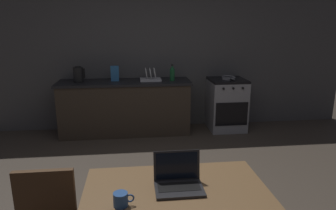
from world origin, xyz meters
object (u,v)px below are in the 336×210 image
electric_kettle (78,75)px  frying_pan (229,78)px  laptop (178,181)px  coffee_mug (121,199)px  cereal_box (115,73)px  bottle (172,73)px  stove_oven (226,104)px  dining_table (178,205)px  dish_rack (151,78)px

electric_kettle → frying_pan: (2.47, -0.03, -0.10)m
laptop → electric_kettle: (-1.15, 3.15, 0.24)m
coffee_mug → cereal_box: cereal_box is taller
bottle → coffee_mug: (-0.73, -3.28, -0.24)m
electric_kettle → bottle: size_ratio=0.95×
stove_oven → cereal_box: (-1.89, 0.02, 0.57)m
stove_oven → electric_kettle: electric_kettle is taller
frying_pan → cereal_box: (-1.90, 0.05, 0.10)m
stove_oven → cereal_box: bearing=179.3°
dining_table → electric_kettle: bearing=109.1°
laptop → dish_rack: 3.16m
coffee_mug → dish_rack: (0.38, 3.33, 0.17)m
bottle → coffee_mug: size_ratio=2.09×
dining_table → electric_kettle: 3.47m
stove_oven → dining_table: stove_oven is taller
coffee_mug → electric_kettle: bearing=103.1°
frying_pan → cereal_box: size_ratio=1.63×
frying_pan → dish_rack: (-1.32, 0.03, 0.02)m
electric_kettle → bottle: bottle is taller
stove_oven → dish_rack: bearing=179.9°
laptop → frying_pan: size_ratio=0.79×
laptop → bottle: 3.13m
stove_oven → coffee_mug: 3.75m
bottle → dish_rack: 0.37m
laptop → frying_pan: laptop is taller
electric_kettle → dining_table: bearing=-70.9°
stove_oven → cereal_box: size_ratio=3.56×
laptop → dining_table: bearing=-91.7°
stove_oven → coffee_mug: (-1.69, -3.33, 0.33)m
electric_kettle → cereal_box: bearing=2.0°
frying_pan → dish_rack: dish_rack is taller
stove_oven → dish_rack: size_ratio=2.61×
laptop → coffee_mug: (-0.38, -0.17, -0.00)m
cereal_box → dish_rack: cereal_box is taller
stove_oven → cereal_box: 1.97m
frying_pan → cereal_box: bearing=178.5°
bottle → coffee_mug: bearing=-102.6°
frying_pan → dish_rack: size_ratio=1.19×
bottle → dish_rack: size_ratio=0.78×
stove_oven → bottle: bottle is taller
bottle → frying_pan: (0.96, 0.02, -0.10)m
dish_rack → cereal_box: bearing=178.0°
stove_oven → dish_rack: (-1.31, 0.00, 0.49)m
bottle → stove_oven: bearing=2.8°
frying_pan → dish_rack: 1.32m
dining_table → frying_pan: bearing=67.5°
laptop → frying_pan: bearing=75.3°
coffee_mug → dish_rack: size_ratio=0.38×
dining_table → laptop: size_ratio=3.83×
frying_pan → coffee_mug: bearing=-117.2°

